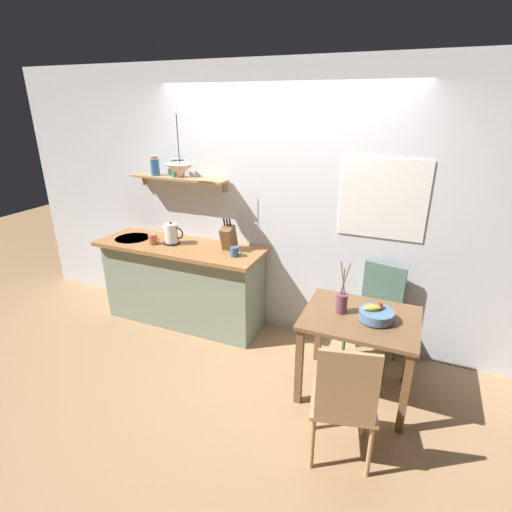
# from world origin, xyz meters

# --- Properties ---
(ground_plane) EXTENTS (14.00, 14.00, 0.00)m
(ground_plane) POSITION_xyz_m (0.00, 0.00, 0.00)
(ground_plane) COLOR #A87F56
(back_wall) EXTENTS (6.80, 0.11, 2.70)m
(back_wall) POSITION_xyz_m (0.20, 0.65, 1.35)
(back_wall) COLOR silver
(back_wall) RESTS_ON ground_plane
(kitchen_counter) EXTENTS (1.83, 0.63, 0.92)m
(kitchen_counter) POSITION_xyz_m (-1.00, 0.32, 0.47)
(kitchen_counter) COLOR gray
(kitchen_counter) RESTS_ON ground_plane
(wall_shelf) EXTENTS (1.11, 0.20, 0.34)m
(wall_shelf) POSITION_xyz_m (-1.16, 0.49, 1.64)
(wall_shelf) COLOR tan
(dining_table) EXTENTS (0.90, 0.72, 0.73)m
(dining_table) POSITION_xyz_m (0.97, -0.12, 0.61)
(dining_table) COLOR brown
(dining_table) RESTS_ON ground_plane
(dining_chair_near) EXTENTS (0.51, 0.49, 0.97)m
(dining_chair_near) POSITION_xyz_m (1.01, -0.88, 0.53)
(dining_chair_near) COLOR tan
(dining_chair_near) RESTS_ON ground_plane
(dining_chair_far) EXTENTS (0.52, 0.50, 0.95)m
(dining_chair_far) POSITION_xyz_m (1.05, 0.42, 0.52)
(dining_chair_far) COLOR #4C6B5B
(dining_chair_far) RESTS_ON ground_plane
(fruit_bowl) EXTENTS (0.27, 0.27, 0.14)m
(fruit_bowl) POSITION_xyz_m (1.08, -0.14, 0.79)
(fruit_bowl) COLOR #51759E
(fruit_bowl) RESTS_ON dining_table
(twig_vase) EXTENTS (0.09, 0.09, 0.44)m
(twig_vase) POSITION_xyz_m (0.81, -0.12, 0.82)
(twig_vase) COLOR brown
(twig_vase) RESTS_ON dining_table
(electric_kettle) EXTENTS (0.25, 0.17, 0.24)m
(electric_kettle) POSITION_xyz_m (-1.08, 0.29, 1.03)
(electric_kettle) COLOR black
(electric_kettle) RESTS_ON kitchen_counter
(knife_block) EXTENTS (0.12, 0.20, 0.34)m
(knife_block) POSITION_xyz_m (-0.45, 0.36, 1.06)
(knife_block) COLOR brown
(knife_block) RESTS_ON kitchen_counter
(coffee_mug_by_sink) EXTENTS (0.14, 0.09, 0.11)m
(coffee_mug_by_sink) POSITION_xyz_m (-1.26, 0.21, 0.98)
(coffee_mug_by_sink) COLOR #C6664C
(coffee_mug_by_sink) RESTS_ON kitchen_counter
(coffee_mug_spare) EXTENTS (0.12, 0.08, 0.09)m
(coffee_mug_spare) POSITION_xyz_m (-0.32, 0.23, 0.97)
(coffee_mug_spare) COLOR #3D5B89
(coffee_mug_spare) RESTS_ON kitchen_counter
(pendant_lamp) EXTENTS (0.29, 0.29, 0.56)m
(pendant_lamp) POSITION_xyz_m (-0.86, 0.19, 1.73)
(pendant_lamp) COLOR black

